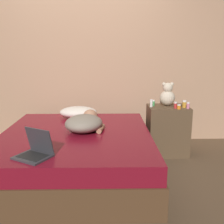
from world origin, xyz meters
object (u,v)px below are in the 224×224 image
object	(u,v)px
bottle_amber	(184,104)
bottle_white	(151,103)
bottle_red	(175,105)
bottle_green	(154,103)
person_lying	(85,122)
laptop	(35,150)
bottle_orange	(179,107)
bottle_pink	(188,105)
teddy_bear	(167,95)
pillow	(78,112)

from	to	relation	value
bottle_amber	bottle_white	distance (m)	0.42
bottle_red	bottle_green	bearing A→B (deg)	148.84
person_lying	laptop	distance (m)	0.86
bottle_orange	bottle_pink	world-z (taller)	bottle_pink
laptop	teddy_bear	distance (m)	1.97
bottle_white	person_lying	bearing A→B (deg)	-150.92
bottle_white	bottle_pink	size ratio (longest dim) A/B	1.22
teddy_bear	bottle_pink	bearing A→B (deg)	-42.87
pillow	bottle_amber	distance (m)	1.41
laptop	bottle_amber	xyz separation A→B (m)	(1.62, 1.18, 0.16)
bottle_amber	bottle_pink	bearing A→B (deg)	-59.14
bottle_white	teddy_bear	bearing A→B (deg)	22.60
person_lying	bottle_amber	world-z (taller)	bottle_amber
person_lying	bottle_orange	distance (m)	1.21
bottle_white	bottle_green	xyz separation A→B (m)	(0.04, 0.06, -0.01)
pillow	bottle_red	world-z (taller)	bottle_red
person_lying	laptop	bearing A→B (deg)	-105.78
bottle_amber	bottle_pink	world-z (taller)	bottle_amber
laptop	teddy_bear	bearing A→B (deg)	72.93
bottle_orange	bottle_green	world-z (taller)	bottle_green
bottle_white	bottle_red	bearing A→B (deg)	-17.67
laptop	bottle_red	distance (m)	1.89
pillow	bottle_orange	bearing A→B (deg)	-10.71
pillow	laptop	size ratio (longest dim) A/B	1.39
bottle_green	laptop	bearing A→B (deg)	-133.66
teddy_bear	bottle_red	xyz separation A→B (m)	(0.06, -0.19, -0.10)
bottle_amber	bottle_pink	size ratio (longest dim) A/B	1.17
pillow	bottle_orange	distance (m)	1.33
pillow	bottle_green	world-z (taller)	bottle_green
pillow	bottle_green	distance (m)	1.02
person_lying	teddy_bear	world-z (taller)	teddy_bear
teddy_bear	bottle_white	size ratio (longest dim) A/B	3.13
teddy_bear	bottle_red	size ratio (longest dim) A/B	3.74
teddy_bear	bottle_green	xyz separation A→B (m)	(-0.19, -0.04, -0.10)
laptop	person_lying	bearing A→B (deg)	94.72
bottle_pink	bottle_amber	bearing A→B (deg)	120.86
bottle_pink	person_lying	bearing A→B (deg)	-164.67
laptop	bottle_orange	xyz separation A→B (m)	(1.53, 1.10, 0.15)
pillow	bottle_pink	world-z (taller)	bottle_pink
laptop	bottle_green	world-z (taller)	bottle_green
bottle_green	bottle_pink	world-z (taller)	bottle_pink
person_lying	bottle_orange	xyz separation A→B (m)	(1.16, 0.33, 0.11)
bottle_amber	bottle_pink	xyz separation A→B (m)	(0.03, -0.06, -0.01)
bottle_white	bottle_pink	bearing A→B (deg)	-13.74
pillow	teddy_bear	world-z (taller)	teddy_bear
laptop	bottle_pink	world-z (taller)	bottle_pink
bottle_orange	bottle_green	xyz separation A→B (m)	(-0.29, 0.20, 0.01)
teddy_bear	bottle_red	distance (m)	0.22
bottle_amber	bottle_orange	bearing A→B (deg)	-137.72
laptop	bottle_white	size ratio (longest dim) A/B	3.61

